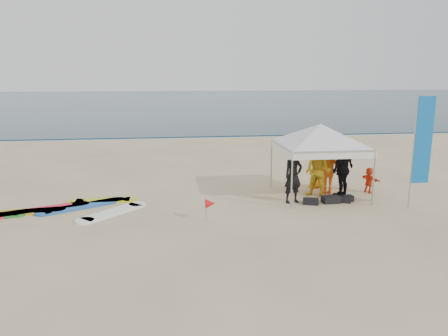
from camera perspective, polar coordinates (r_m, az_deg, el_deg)
ground at (r=11.86m, az=2.16°, el=-8.29°), size 120.00×120.00×0.00m
ocean at (r=71.10m, az=-6.07°, el=8.74°), size 160.00×84.00×0.08m
shoreline_foam at (r=29.51m, az=-3.79°, el=4.03°), size 160.00×1.20×0.01m
person_black_a at (r=14.39m, az=9.02°, el=-1.03°), size 0.76×0.61×1.80m
person_yellow at (r=15.17m, az=12.22°, el=-0.42°), size 1.13×1.10×1.83m
person_orange_a at (r=15.83m, az=13.39°, el=-0.01°), size 1.17×0.69×1.80m
person_black_b at (r=15.45m, az=15.26°, el=-0.13°), size 1.20×1.06×1.94m
person_orange_b at (r=16.45m, az=12.21°, el=0.62°), size 1.07×0.90×1.87m
person_seated at (r=16.35m, az=18.42°, el=-1.51°), size 0.51×0.89×0.92m
canopy_tent at (r=15.11m, az=12.53°, el=5.60°), size 3.80×3.80×2.87m
feather_flag at (r=14.68m, az=24.47°, el=3.15°), size 0.61×0.04×3.61m
marker_pennant at (r=12.60m, az=-1.82°, el=-4.68°), size 0.28×0.28×0.64m
gear_pile at (r=14.82m, az=13.78°, el=-4.06°), size 1.80×0.54×0.22m
surfboard_spread at (r=14.51m, az=-20.58°, el=-5.10°), size 5.37×2.49×0.07m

